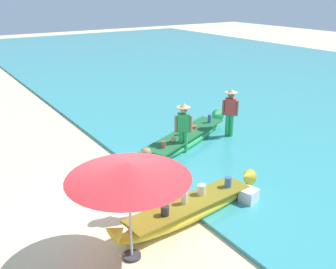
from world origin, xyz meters
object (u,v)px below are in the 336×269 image
object	(u,v)px
boat_green_midground	(186,139)
patio_umbrella_large	(128,171)
person_tourist_customer	(147,178)
person_vendor_assistant	(230,110)
boat_yellow_foreground	(190,209)
person_vendor_hatted	(183,126)
cooler_box	(249,197)

from	to	relation	value
boat_green_midground	patio_umbrella_large	world-z (taller)	patio_umbrella_large
person_tourist_customer	person_vendor_assistant	distance (m)	5.51
boat_yellow_foreground	patio_umbrella_large	distance (m)	2.44
person_vendor_hatted	person_vendor_assistant	world-z (taller)	person_vendor_assistant
person_vendor_assistant	boat_yellow_foreground	bearing A→B (deg)	-141.21
boat_yellow_foreground	cooler_box	size ratio (longest dim) A/B	10.33
person_vendor_hatted	patio_umbrella_large	bearing A→B (deg)	-136.73
boat_yellow_foreground	person_tourist_customer	bearing A→B (deg)	140.54
person_tourist_customer	patio_umbrella_large	distance (m)	1.74
boat_yellow_foreground	cooler_box	distance (m)	1.56
patio_umbrella_large	boat_green_midground	bearing A→B (deg)	43.83
boat_yellow_foreground	person_tourist_customer	distance (m)	1.21
boat_yellow_foreground	boat_green_midground	bearing A→B (deg)	55.51
person_tourist_customer	boat_yellow_foreground	bearing A→B (deg)	-39.46
person_tourist_customer	cooler_box	xyz separation A→B (m)	(2.28, -0.91, -0.75)
person_vendor_hatted	patio_umbrella_large	xyz separation A→B (m)	(-3.69, -3.47, 0.89)
boat_green_midground	person_vendor_assistant	size ratio (longest dim) A/B	2.63
boat_yellow_foreground	boat_green_midground	size ratio (longest dim) A/B	0.90
boat_green_midground	patio_umbrella_large	xyz separation A→B (m)	(-4.21, -4.04, 1.62)
boat_green_midground	person_vendor_assistant	xyz separation A→B (m)	(1.63, -0.29, 0.78)
boat_green_midground	person_vendor_assistant	bearing A→B (deg)	-10.14
person_vendor_assistant	patio_umbrella_large	distance (m)	6.99
person_vendor_hatted	cooler_box	size ratio (longest dim) A/B	4.16
boat_yellow_foreground	person_vendor_assistant	world-z (taller)	person_vendor_assistant
boat_yellow_foreground	person_vendor_assistant	distance (m)	5.29
person_tourist_customer	patio_umbrella_large	size ratio (longest dim) A/B	0.74
person_vendor_hatted	cooler_box	world-z (taller)	person_vendor_hatted
boat_green_midground	person_tourist_customer	size ratio (longest dim) A/B	2.76
boat_green_midground	person_vendor_assistant	world-z (taller)	person_vendor_assistant
boat_yellow_foreground	person_tourist_customer	world-z (taller)	person_tourist_customer
boat_green_midground	person_vendor_hatted	bearing A→B (deg)	-132.49
boat_green_midground	person_vendor_assistant	distance (m)	1.83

